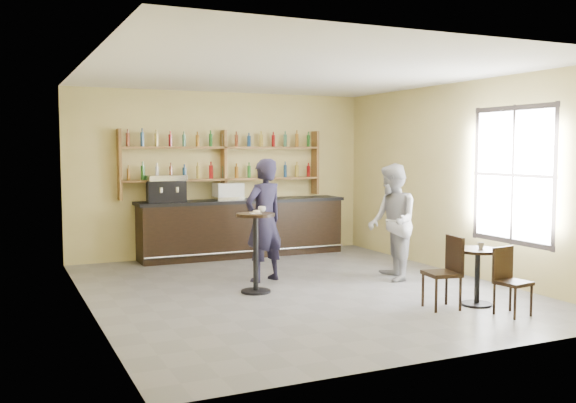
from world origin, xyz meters
name	(u,v)px	position (x,y,z in m)	size (l,w,h in m)	color
floor	(298,289)	(0.00, 0.00, 0.00)	(7.00, 7.00, 0.00)	slate
ceiling	(298,73)	(0.00, 0.00, 3.20)	(7.00, 7.00, 0.00)	white
wall_back	(222,174)	(0.00, 3.50, 1.60)	(7.00, 7.00, 0.00)	#CABB73
wall_front	(452,199)	(0.00, -3.50, 1.60)	(7.00, 7.00, 0.00)	#CABB73
wall_left	(87,187)	(-3.00, 0.00, 1.60)	(7.00, 7.00, 0.00)	#CABB73
wall_right	(460,178)	(3.00, 0.00, 1.60)	(7.00, 7.00, 0.00)	#CABB73
window_pane	(513,175)	(2.99, -1.20, 1.70)	(2.00, 2.00, 0.00)	white
window_frame	(513,175)	(2.99, -1.20, 1.70)	(0.04, 1.70, 2.10)	black
shelf_unit	(224,163)	(0.00, 3.37, 1.81)	(4.00, 0.26, 1.40)	brown
liquor_bottles	(224,155)	(0.00, 3.37, 1.98)	(3.68, 0.10, 1.00)	#8C5919
bar_counter	(242,228)	(0.30, 3.15, 0.56)	(4.12, 0.80, 1.11)	black
espresso_machine	(166,189)	(-1.20, 3.15, 1.36)	(0.69, 0.44, 0.49)	black
pastry_case	(228,191)	(0.01, 3.15, 1.28)	(0.54, 0.43, 0.33)	silver
pedestal_table	(256,253)	(-0.65, 0.06, 0.58)	(0.57, 0.57, 1.16)	black
napkin	(256,213)	(-0.65, 0.06, 1.16)	(0.15, 0.15, 0.00)	white
donut	(256,212)	(-0.64, 0.05, 1.19)	(0.11, 0.11, 0.04)	#BD8F45
cup_pedestal	(262,209)	(-0.51, 0.16, 1.21)	(0.11, 0.11, 0.09)	white
man_main	(264,220)	(-0.23, 0.77, 0.97)	(0.71, 0.46, 1.94)	black
cafe_table	(477,277)	(1.75, -1.89, 0.38)	(0.60, 0.60, 0.76)	black
cup_cafe	(481,245)	(1.80, -1.89, 0.81)	(0.09, 0.09, 0.09)	white
chair_west	(442,273)	(1.20, -1.84, 0.48)	(0.41, 0.41, 0.95)	black
chair_south	(513,282)	(1.80, -2.49, 0.43)	(0.37, 0.37, 0.85)	black
patron_second	(392,222)	(1.66, 0.01, 0.93)	(0.91, 0.71, 1.86)	gray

